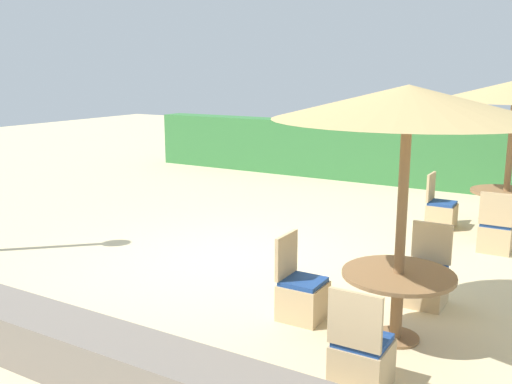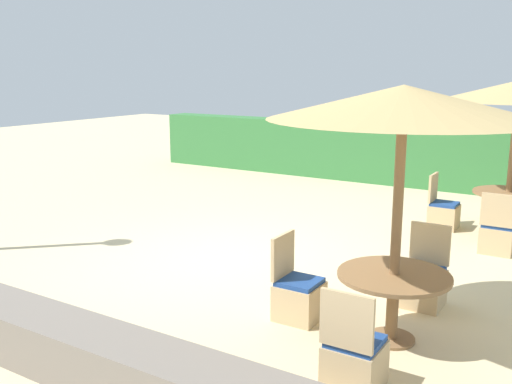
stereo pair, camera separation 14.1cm
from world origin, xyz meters
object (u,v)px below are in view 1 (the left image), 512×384
Objects in this scene: round_table_back_right at (505,200)px; patio_chair_front_right_west at (302,295)px; patio_chair_back_right_south at (496,234)px; round_table_front_right at (398,286)px; patio_chair_front_right_south at (361,359)px; patio_chair_front_right_north at (425,282)px; parasol_front_right at (408,103)px; patio_chair_back_right_west at (441,212)px.

patio_chair_front_right_west is at bearing -107.50° from round_table_back_right.
patio_chair_back_right_south is at bearing -88.80° from round_table_back_right.
patio_chair_front_right_south is (0.01, -1.03, -0.30)m from round_table_front_right.
patio_chair_front_right_north is 1.00× the size of patio_chair_front_right_west.
parasol_front_right reaches higher than patio_chair_front_right_west.
round_table_front_right is at bearing 92.17° from patio_chair_front_right_west.
patio_chair_front_right_south is (0.01, -1.03, -2.10)m from parasol_front_right.
round_table_front_right is 1.20× the size of patio_chair_back_right_west.
patio_chair_back_right_west reaches higher than round_table_back_right.
patio_chair_front_right_west is 3.87m from patio_chair_back_right_south.
patio_chair_front_right_south is at bearing -93.95° from round_table_back_right.
round_table_back_right is (0.38, 5.55, 0.33)m from patio_chair_front_right_south.
patio_chair_front_right_south is 2.07m from patio_chair_front_right_north.
parasol_front_right is 2.75× the size of patio_chair_front_right_north.
patio_chair_front_right_south reaches higher than round_table_back_right.
round_table_front_right is at bearing 90.74° from patio_chair_front_right_south.
patio_chair_back_right_south is (0.42, 3.55, -0.30)m from round_table_front_right.
patio_chair_back_right_south is at bearing 46.85° from patio_chair_back_right_west.
patio_chair_front_right_south and patio_chair_front_right_west have the same top height.
round_table_front_right is 1.01× the size of round_table_back_right.
round_table_back_right is 1.03m from patio_chair_back_right_south.
parasol_front_right is at bearing 90.74° from patio_chair_front_right_south.
patio_chair_back_right_west is at bearing -179.75° from round_table_back_right.
patio_chair_front_right_north is 3.51m from round_table_back_right.
patio_chair_front_right_north and patio_chair_front_right_west have the same top height.
patio_chair_front_right_south is 5.58m from patio_chair_back_right_west.
patio_chair_front_right_south is 1.00× the size of patio_chair_front_right_north.
parasol_front_right is at bearing -96.70° from patio_chair_back_right_south.
patio_chair_back_right_west is at bearing -79.64° from patio_chair_front_right_north.
parasol_front_right reaches higher than patio_chair_front_right_south.
patio_chair_front_right_south and patio_chair_back_right_west have the same top height.
round_table_back_right is 1.19× the size of patio_chair_back_right_south.
patio_chair_front_right_south is 5.57m from round_table_back_right.
parasol_front_right is 4.14m from patio_chair_back_right_south.
parasol_front_right reaches higher than patio_chair_back_right_south.
round_table_front_right is 3.58m from patio_chair_back_right_south.
patio_chair_front_right_north reaches higher than round_table_front_right.
round_table_back_right is (0.40, 4.52, 0.03)m from round_table_front_right.
patio_chair_back_right_south is (0.40, 2.50, 0.00)m from patio_chair_front_right_north.
patio_chair_front_right_west is (-1.06, -1.08, 0.00)m from patio_chair_front_right_north.
patio_chair_front_right_west reaches higher than round_table_front_right.
patio_chair_back_right_south is at bearing 83.30° from round_table_front_right.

